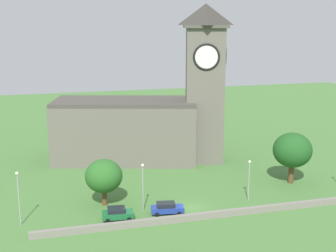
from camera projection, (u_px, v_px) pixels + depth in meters
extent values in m
plane|color=#477538|center=(164.00, 175.00, 82.53)|extent=(200.00, 200.00, 0.00)
cube|color=#666056|center=(125.00, 132.00, 90.65)|extent=(29.10, 18.63, 11.14)
cube|color=#47433C|center=(125.00, 102.00, 89.32)|extent=(28.85, 17.72, 0.70)
cube|color=#666056|center=(204.00, 96.00, 88.94)|extent=(8.61, 8.61, 25.32)
cube|color=#4F4B43|center=(206.00, 26.00, 86.03)|extent=(9.98, 9.98, 0.50)
pyramid|color=#38352F|center=(206.00, 14.00, 85.54)|extent=(9.04, 9.04, 3.84)
cylinder|color=white|center=(206.00, 57.00, 83.77)|extent=(4.33, 1.33, 4.46)
torus|color=black|center=(206.00, 57.00, 83.77)|extent=(4.79, 1.71, 4.87)
cylinder|color=white|center=(224.00, 55.00, 87.20)|extent=(1.33, 4.33, 4.46)
torus|color=black|center=(224.00, 55.00, 87.20)|extent=(1.71, 4.79, 4.87)
cube|color=gray|center=(200.00, 216.00, 64.42)|extent=(45.43, 0.70, 0.93)
cube|color=#1E6B38|center=(118.00, 215.00, 64.30)|extent=(4.44, 2.33, 0.81)
cube|color=#1E232B|center=(116.00, 210.00, 64.10)|extent=(2.54, 1.92, 0.65)
cylinder|color=black|center=(128.00, 214.00, 65.57)|extent=(0.68, 0.41, 0.65)
cylinder|color=black|center=(129.00, 219.00, 63.71)|extent=(0.68, 0.41, 0.65)
cylinder|color=black|center=(107.00, 215.00, 65.08)|extent=(0.68, 0.41, 0.65)
cylinder|color=black|center=(108.00, 221.00, 63.21)|extent=(0.68, 0.41, 0.65)
cube|color=#233D9E|center=(167.00, 209.00, 66.30)|extent=(4.83, 2.50, 0.76)
cube|color=#1E232B|center=(166.00, 205.00, 66.12)|extent=(2.79, 1.99, 0.60)
cylinder|color=black|center=(177.00, 208.00, 67.46)|extent=(0.65, 0.42, 0.61)
cylinder|color=black|center=(179.00, 214.00, 65.67)|extent=(0.65, 0.42, 0.61)
cylinder|color=black|center=(156.00, 209.00, 67.10)|extent=(0.65, 0.42, 0.61)
cylinder|color=black|center=(157.00, 215.00, 65.31)|extent=(0.65, 0.42, 0.61)
cylinder|color=#9EA0A5|center=(19.00, 200.00, 62.03)|extent=(0.14, 0.14, 7.04)
sphere|color=#F4EFCC|center=(17.00, 173.00, 61.19)|extent=(0.44, 0.44, 0.44)
cylinder|color=#9EA0A5|center=(143.00, 189.00, 66.51)|extent=(0.14, 0.14, 6.68)
sphere|color=#F4EFCC|center=(143.00, 165.00, 65.71)|extent=(0.44, 0.44, 0.44)
cylinder|color=#9EA0A5|center=(249.00, 182.00, 70.49)|extent=(0.14, 0.14, 5.94)
sphere|color=#F4EFCC|center=(250.00, 162.00, 69.77)|extent=(0.44, 0.44, 0.44)
cylinder|color=brown|center=(291.00, 173.00, 78.49)|extent=(0.90, 0.90, 3.31)
ellipsoid|color=#1E511E|center=(292.00, 150.00, 77.58)|extent=(6.44, 6.44, 5.80)
cylinder|color=brown|center=(104.00, 197.00, 69.27)|extent=(0.77, 0.77, 2.45)
ellipsoid|color=#286023|center=(104.00, 176.00, 68.53)|extent=(5.48, 5.48, 4.93)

